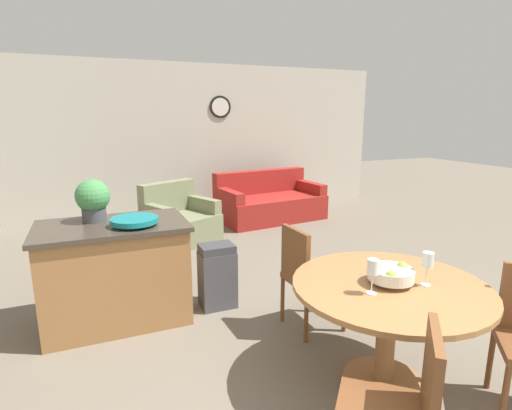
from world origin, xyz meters
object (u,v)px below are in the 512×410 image
(kitchen_island, at_px, (116,272))
(potted_plant, at_px, (93,199))
(dining_chair_far_side, at_px, (307,273))
(fruit_bowl, at_px, (391,274))
(dining_chair_near_left, at_px, (400,407))
(armchair, at_px, (180,222))
(couch, at_px, (269,203))
(wine_glass_left, at_px, (373,268))
(teal_bowl, at_px, (134,220))
(dining_table, at_px, (388,307))
(trash_bin, at_px, (217,276))
(wine_glass_right, at_px, (428,261))

(kitchen_island, height_order, potted_plant, potted_plant)
(dining_chair_far_side, relative_size, fruit_bowl, 3.11)
(dining_chair_near_left, relative_size, potted_plant, 2.43)
(dining_chair_far_side, height_order, armchair, dining_chair_far_side)
(couch, bearing_deg, dining_chair_far_side, -116.43)
(wine_glass_left, distance_m, teal_bowl, 1.99)
(couch, bearing_deg, dining_chair_near_left, -114.88)
(potted_plant, xyz_separation_m, couch, (2.87, 2.58, -0.81))
(dining_table, height_order, armchair, armchair)
(wine_glass_left, relative_size, kitchen_island, 0.18)
(trash_bin, xyz_separation_m, couch, (1.84, 2.83, -0.02))
(wine_glass_left, xyz_separation_m, potted_plant, (-1.52, 1.86, 0.19))
(couch, bearing_deg, armchair, -165.41)
(kitchen_island, distance_m, armchair, 2.29)
(potted_plant, bearing_deg, teal_bowl, -42.33)
(dining_chair_near_left, distance_m, potted_plant, 2.81)
(dining_table, bearing_deg, trash_bin, 114.41)
(kitchen_island, relative_size, couch, 0.66)
(armchair, bearing_deg, wine_glass_right, -103.29)
(dining_table, bearing_deg, wine_glass_left, -161.05)
(dining_chair_far_side, relative_size, kitchen_island, 0.72)
(dining_chair_near_left, bearing_deg, wine_glass_left, 15.00)
(dining_chair_near_left, height_order, wine_glass_right, wine_glass_right)
(dining_chair_near_left, height_order, kitchen_island, dining_chair_near_left)
(fruit_bowl, bearing_deg, dining_chair_far_side, 97.92)
(fruit_bowl, distance_m, teal_bowl, 2.07)
(dining_chair_near_left, relative_size, couch, 0.48)
(fruit_bowl, bearing_deg, dining_chair_near_left, -126.98)
(potted_plant, xyz_separation_m, trash_bin, (1.03, -0.25, -0.79))
(couch, relative_size, armchair, 1.65)
(dining_chair_far_side, bearing_deg, wine_glass_right, 14.82)
(dining_chair_far_side, relative_size, trash_bin, 1.46)
(dining_table, relative_size, fruit_bowl, 4.35)
(dining_chair_near_left, xyz_separation_m, wine_glass_left, (0.31, 0.62, 0.40))
(dining_table, distance_m, teal_bowl, 2.10)
(kitchen_island, height_order, armchair, kitchen_island)
(armchair, bearing_deg, wine_glass_left, -109.13)
(fruit_bowl, distance_m, kitchen_island, 2.31)
(teal_bowl, bearing_deg, dining_chair_far_side, -26.45)
(potted_plant, relative_size, trash_bin, 0.60)
(kitchen_island, bearing_deg, trash_bin, -6.37)
(wine_glass_right, distance_m, armchair, 3.93)
(dining_table, xyz_separation_m, fruit_bowl, (-0.00, 0.00, 0.24))
(dining_chair_far_side, bearing_deg, fruit_bowl, 4.77)
(dining_chair_near_left, height_order, fruit_bowl, dining_chair_near_left)
(dining_chair_far_side, relative_size, teal_bowl, 2.30)
(potted_plant, relative_size, armchair, 0.32)
(teal_bowl, relative_size, couch, 0.21)
(dining_chair_far_side, height_order, wine_glass_left, wine_glass_left)
(kitchen_island, bearing_deg, dining_table, -45.70)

